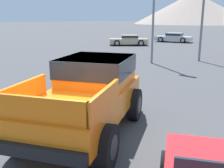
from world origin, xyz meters
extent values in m
plane|color=#424244|center=(0.00, 0.00, 0.00)|extent=(320.00, 320.00, 0.00)
cube|color=orange|center=(-0.09, 0.37, 0.84)|extent=(3.77, 4.87, 0.63)
cube|color=orange|center=(-0.49, 1.17, 1.54)|extent=(2.50, 2.57, 0.77)
cube|color=#1E2833|center=(-0.49, 1.17, 1.68)|extent=(2.55, 2.62, 0.49)
cube|color=orange|center=(-0.36, -1.17, 1.39)|extent=(0.88, 1.63, 0.48)
cube|color=orange|center=(1.32, -0.32, 1.39)|extent=(0.88, 1.63, 0.48)
cube|color=orange|center=(0.86, -1.50, 1.39)|extent=(1.71, 0.92, 0.48)
cube|color=black|center=(-1.12, 2.41, 0.65)|extent=(1.79, 1.01, 0.24)
cube|color=black|center=(0.94, -1.66, 0.65)|extent=(1.79, 1.01, 0.24)
cylinder|color=black|center=(-1.62, 1.15, 0.47)|extent=(0.70, 0.97, 0.93)
cylinder|color=#232326|center=(-1.62, 1.15, 0.47)|extent=(0.52, 0.61, 0.51)
cylinder|color=black|center=(0.18, 2.06, 0.47)|extent=(0.70, 0.97, 0.93)
cylinder|color=#232326|center=(0.18, 2.06, 0.47)|extent=(0.52, 0.61, 0.51)
cylinder|color=black|center=(-0.36, -1.32, 0.47)|extent=(0.70, 0.97, 0.93)
cylinder|color=#232326|center=(-0.36, -1.32, 0.47)|extent=(0.52, 0.61, 0.51)
cylinder|color=black|center=(1.44, -0.41, 0.47)|extent=(0.70, 0.97, 0.93)
cylinder|color=#232326|center=(1.44, -0.41, 0.47)|extent=(0.52, 0.61, 0.51)
cube|color=#B7BABF|center=(-12.26, 25.35, 0.44)|extent=(4.71, 2.90, 0.52)
cube|color=#B7BABF|center=(-12.15, 25.38, 0.91)|extent=(2.20, 1.98, 0.43)
cube|color=#1E2833|center=(-12.15, 25.38, 0.96)|extent=(2.25, 2.02, 0.26)
cylinder|color=black|center=(-13.33, 24.17, 0.33)|extent=(0.70, 0.40, 0.66)
cylinder|color=#9E9EA3|center=(-13.33, 24.17, 0.33)|extent=(0.42, 0.33, 0.36)
cylinder|color=black|center=(-13.80, 25.76, 0.33)|extent=(0.70, 0.40, 0.66)
cylinder|color=#9E9EA3|center=(-13.80, 25.76, 0.33)|extent=(0.42, 0.33, 0.36)
cylinder|color=black|center=(-10.71, 24.94, 0.33)|extent=(0.70, 0.40, 0.66)
cylinder|color=#9E9EA3|center=(-10.71, 24.94, 0.33)|extent=(0.42, 0.33, 0.36)
cylinder|color=black|center=(-11.18, 26.53, 0.33)|extent=(0.70, 0.40, 0.66)
cylinder|color=#9E9EA3|center=(-11.18, 26.53, 0.33)|extent=(0.42, 0.33, 0.36)
cube|color=tan|center=(-13.88, 18.59, 0.45)|extent=(4.24, 4.18, 0.54)
cube|color=tan|center=(-13.80, 18.66, 0.91)|extent=(2.35, 2.35, 0.39)
cube|color=#1E2833|center=(-13.80, 18.66, 0.96)|extent=(2.40, 2.40, 0.23)
cylinder|color=black|center=(-14.21, 17.07, 0.33)|extent=(0.62, 0.61, 0.65)
cylinder|color=#9E9EA3|center=(-14.21, 17.07, 0.33)|extent=(0.42, 0.42, 0.36)
cylinder|color=black|center=(-15.40, 18.32, 0.33)|extent=(0.62, 0.61, 0.65)
cylinder|color=#9E9EA3|center=(-15.40, 18.32, 0.33)|extent=(0.42, 0.42, 0.36)
cylinder|color=black|center=(-12.35, 18.86, 0.33)|extent=(0.62, 0.61, 0.65)
cylinder|color=#9E9EA3|center=(-12.35, 18.86, 0.33)|extent=(0.42, 0.42, 0.36)
cylinder|color=black|center=(-13.55, 20.10, 0.33)|extent=(0.62, 0.61, 0.65)
cylinder|color=#9E9EA3|center=(-13.55, 20.10, 0.33)|extent=(0.42, 0.42, 0.36)
cylinder|color=slate|center=(-3.33, 13.75, 2.86)|extent=(0.16, 0.16, 5.72)
cone|color=gray|center=(-64.36, 130.91, 8.12)|extent=(42.64, 42.64, 16.23)
cone|color=gray|center=(-55.33, 114.96, 7.13)|extent=(54.76, 54.76, 14.27)
camera|label=1|loc=(4.82, -3.82, 3.00)|focal=42.00mm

